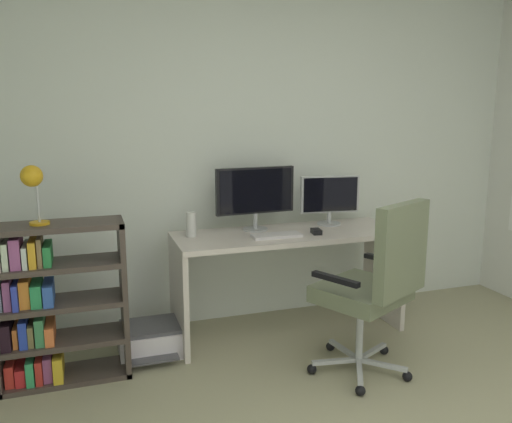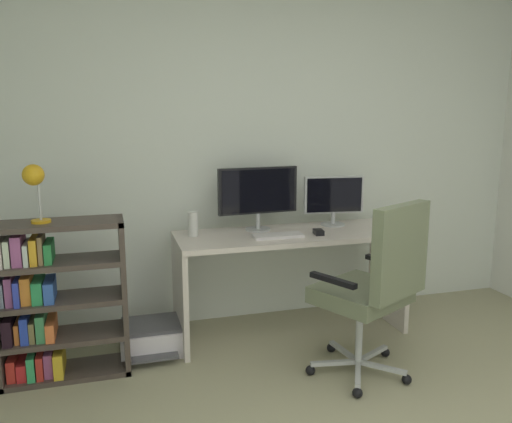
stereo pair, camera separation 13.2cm
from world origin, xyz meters
name	(u,v)px [view 1 (the left image)]	position (x,y,z in m)	size (l,w,h in m)	color
wall_back	(252,155)	(0.00, 2.50, 1.26)	(4.43, 0.10, 2.52)	silver
desk	(288,258)	(0.13, 2.06, 0.56)	(1.63, 0.58, 0.75)	beige
monitor_main	(255,193)	(-0.07, 2.20, 1.02)	(0.59, 0.18, 0.45)	#B2B5B7
monitor_secondary	(330,197)	(0.52, 2.20, 0.96)	(0.45, 0.18, 0.37)	#B2B5B7
keyboard	(277,235)	(0.00, 1.96, 0.76)	(0.34, 0.13, 0.02)	silver
computer_mouse	(316,231)	(0.30, 1.96, 0.76)	(0.06, 0.10, 0.03)	black
desktop_speaker	(191,224)	(-0.55, 2.15, 0.83)	(0.07, 0.07, 0.17)	silver
office_chair	(376,281)	(0.38, 1.28, 0.61)	(0.67, 0.69, 1.09)	#B7BABC
bookshelf	(49,306)	(-1.47, 1.84, 0.47)	(0.74, 0.28, 0.96)	#443932
desk_lamp	(33,181)	(-1.50, 1.84, 1.21)	(0.14, 0.12, 0.34)	gold
printer	(151,339)	(-0.87, 2.02, 0.10)	(0.42, 0.43, 0.20)	silver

